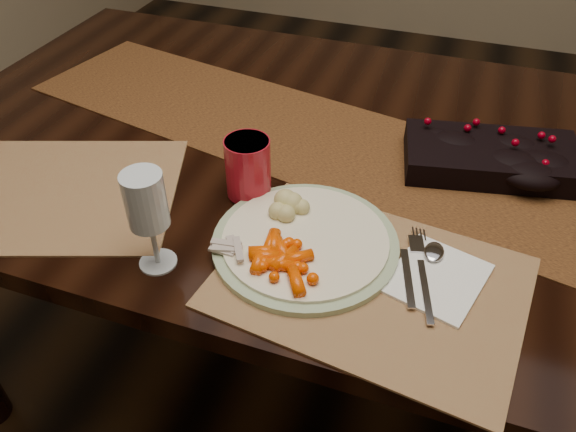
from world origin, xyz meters
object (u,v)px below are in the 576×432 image
(placemat_main, at_px, (370,282))
(baby_carrots, at_px, (289,262))
(dinner_plate, at_px, (305,242))
(turkey_shreds, at_px, (233,245))
(dining_table, at_px, (343,282))
(centerpiece, at_px, (492,154))
(mashed_potatoes, at_px, (292,204))
(napkin, at_px, (437,278))
(wine_glass, at_px, (150,222))
(red_cup, at_px, (248,168))

(placemat_main, bearing_deg, baby_carrots, -160.43)
(dinner_plate, xyz_separation_m, turkey_shreds, (-0.10, -0.06, 0.01))
(dining_table, height_order, baby_carrots, baby_carrots)
(centerpiece, distance_m, mashed_potatoes, 0.40)
(baby_carrots, distance_m, napkin, 0.22)
(wine_glass, bearing_deg, dining_table, 62.54)
(napkin, bearing_deg, turkey_shreds, -154.15)
(dining_table, distance_m, dinner_plate, 0.49)
(centerpiece, height_order, napkin, centerpiece)
(placemat_main, distance_m, dinner_plate, 0.12)
(centerpiece, bearing_deg, turkey_shreds, -133.29)
(baby_carrots, xyz_separation_m, mashed_potatoes, (-0.04, 0.12, 0.01))
(dining_table, xyz_separation_m, dinner_plate, (-0.01, -0.29, 0.39))
(baby_carrots, height_order, wine_glass, wine_glass)
(napkin, bearing_deg, centerpiece, 96.49)
(red_cup, bearing_deg, baby_carrots, -51.27)
(centerpiece, bearing_deg, mashed_potatoes, -138.16)
(dining_table, height_order, dinner_plate, dinner_plate)
(dining_table, height_order, red_cup, red_cup)
(dining_table, height_order, placemat_main, placemat_main)
(centerpiece, height_order, placemat_main, centerpiece)
(turkey_shreds, height_order, red_cup, red_cup)
(dining_table, xyz_separation_m, mashed_potatoes, (-0.05, -0.24, 0.41))
(placemat_main, bearing_deg, dinner_plate, 167.53)
(dining_table, height_order, centerpiece, centerpiece)
(napkin, bearing_deg, dinner_plate, -165.56)
(mashed_potatoes, distance_m, napkin, 0.26)
(placemat_main, xyz_separation_m, baby_carrots, (-0.12, -0.03, 0.03))
(mashed_potatoes, bearing_deg, turkey_shreds, -117.38)
(mashed_potatoes, xyz_separation_m, turkey_shreds, (-0.06, -0.11, -0.01))
(baby_carrots, xyz_separation_m, wine_glass, (-0.20, -0.04, 0.05))
(centerpiece, xyz_separation_m, wine_glass, (-0.46, -0.43, 0.05))
(turkey_shreds, xyz_separation_m, napkin, (0.30, 0.06, -0.02))
(mashed_potatoes, xyz_separation_m, red_cup, (-0.10, 0.05, 0.02))
(placemat_main, relative_size, mashed_potatoes, 6.18)
(placemat_main, distance_m, mashed_potatoes, 0.18)
(dining_table, xyz_separation_m, red_cup, (-0.14, -0.20, 0.43))
(centerpiece, xyz_separation_m, baby_carrots, (-0.26, -0.38, -0.01))
(wine_glass, bearing_deg, placemat_main, 12.09)
(placemat_main, bearing_deg, centerpiece, 75.23)
(turkey_shreds, bearing_deg, dining_table, 73.54)
(dining_table, height_order, mashed_potatoes, mashed_potatoes)
(baby_carrots, bearing_deg, placemat_main, 12.63)
(baby_carrots, bearing_deg, red_cup, 128.73)
(dinner_plate, bearing_deg, dining_table, 88.56)
(dining_table, relative_size, placemat_main, 4.10)
(turkey_shreds, distance_m, napkin, 0.31)
(placemat_main, bearing_deg, mashed_potatoes, 156.54)
(dinner_plate, bearing_deg, baby_carrots, -93.12)
(centerpiece, relative_size, wine_glass, 1.87)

